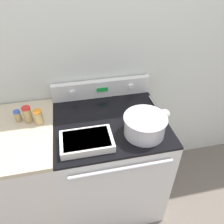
% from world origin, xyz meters
% --- Properties ---
extents(kitchen_wall, '(8.00, 0.05, 2.50)m').
position_xyz_m(kitchen_wall, '(0.00, 0.73, 1.25)').
color(kitchen_wall, silver).
rests_on(kitchen_wall, ground_plane).
extents(stove_range, '(0.79, 0.73, 0.91)m').
position_xyz_m(stove_range, '(0.00, 0.35, 0.46)').
color(stove_range, silver).
rests_on(stove_range, ground_plane).
extents(control_panel, '(0.79, 0.07, 0.14)m').
position_xyz_m(control_panel, '(0.00, 0.67, 0.98)').
color(control_panel, silver).
rests_on(control_panel, stove_range).
extents(side_counter, '(0.47, 0.70, 0.92)m').
position_xyz_m(side_counter, '(-0.63, 0.35, 0.46)').
color(side_counter, silver).
rests_on(side_counter, ground_plane).
extents(mixing_bowl, '(0.28, 0.28, 0.14)m').
position_xyz_m(mixing_bowl, '(0.19, 0.18, 0.99)').
color(mixing_bowl, silver).
rests_on(mixing_bowl, stove_range).
extents(casserole_dish, '(0.32, 0.21, 0.05)m').
position_xyz_m(casserole_dish, '(-0.18, 0.15, 0.94)').
color(casserole_dish, silver).
rests_on(casserole_dish, stove_range).
extents(ladle, '(0.08, 0.33, 0.08)m').
position_xyz_m(ladle, '(0.38, 0.30, 0.95)').
color(ladle, '#B7B7B7').
rests_on(ladle, stove_range).
extents(spice_jar_orange_cap, '(0.06, 0.06, 0.10)m').
position_xyz_m(spice_jar_orange_cap, '(-0.48, 0.41, 0.98)').
color(spice_jar_orange_cap, tan).
rests_on(spice_jar_orange_cap, side_counter).
extents(spice_jar_red_cap, '(0.06, 0.06, 0.12)m').
position_xyz_m(spice_jar_red_cap, '(-0.55, 0.45, 0.98)').
color(spice_jar_red_cap, tan).
rests_on(spice_jar_red_cap, side_counter).
extents(spice_jar_blue_cap, '(0.05, 0.05, 0.08)m').
position_xyz_m(spice_jar_blue_cap, '(-0.62, 0.47, 0.96)').
color(spice_jar_blue_cap, tan).
rests_on(spice_jar_blue_cap, side_counter).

